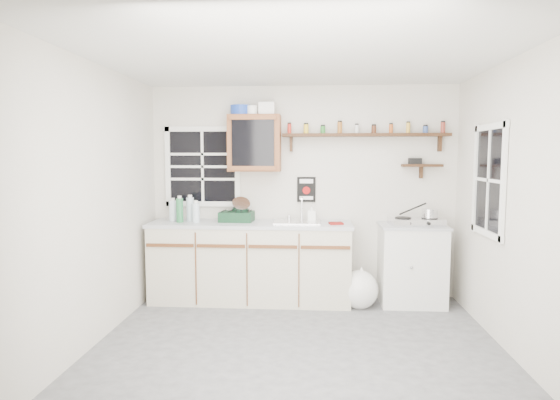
{
  "coord_description": "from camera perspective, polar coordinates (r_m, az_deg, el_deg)",
  "views": [
    {
      "loc": [
        0.13,
        -3.98,
        1.68
      ],
      "look_at": [
        -0.19,
        0.55,
        1.25
      ],
      "focal_mm": 30.0,
      "sensor_mm": 36.0,
      "label": 1
    }
  ],
  "objects": [
    {
      "name": "trash_bag",
      "position": [
        5.35,
        9.65,
        -10.68
      ],
      "size": [
        0.42,
        0.38,
        0.48
      ],
      "color": "white",
      "rests_on": "floor"
    },
    {
      "name": "spice_shelf",
      "position": [
        5.53,
        10.33,
        7.89
      ],
      "size": [
        1.91,
        0.18,
        0.35
      ],
      "color": "black",
      "rests_on": "wall_back"
    },
    {
      "name": "dish_rack",
      "position": [
        5.45,
        -5.15,
        -1.65
      ],
      "size": [
        0.39,
        0.3,
        0.29
      ],
      "rotation": [
        0.0,
        0.0,
        -0.04
      ],
      "color": "#10321D",
      "rests_on": "main_cabinet"
    },
    {
      "name": "sink",
      "position": [
        5.34,
        2.11,
        -2.66
      ],
      "size": [
        0.52,
        0.44,
        0.29
      ],
      "color": "silver",
      "rests_on": "main_cabinet"
    },
    {
      "name": "upper_cabinet_clutter",
      "position": [
        5.49,
        -3.59,
        10.93
      ],
      "size": [
        0.51,
        0.24,
        0.14
      ],
      "color": "#1838A0",
      "rests_on": "upper_cabinet"
    },
    {
      "name": "upper_cabinet",
      "position": [
        5.46,
        -3.11,
        6.92
      ],
      "size": [
        0.6,
        0.32,
        0.65
      ],
      "color": "#5B2F16",
      "rests_on": "wall_back"
    },
    {
      "name": "main_cabinet",
      "position": [
        5.46,
        -3.6,
        -7.5
      ],
      "size": [
        2.31,
        0.63,
        0.92
      ],
      "color": "beige",
      "rests_on": "floor"
    },
    {
      "name": "rag",
      "position": [
        5.25,
        6.85,
        -2.83
      ],
      "size": [
        0.17,
        0.15,
        0.02
      ],
      "primitive_type": "cube",
      "rotation": [
        0.0,
        0.0,
        0.18
      ],
      "color": "maroon",
      "rests_on": "main_cabinet"
    },
    {
      "name": "window_back",
      "position": [
        5.72,
        -9.41,
        4.03
      ],
      "size": [
        0.93,
        0.03,
        0.98
      ],
      "color": "black",
      "rests_on": "wall_back"
    },
    {
      "name": "window_right",
      "position": [
        4.82,
        24.14,
        2.21
      ],
      "size": [
        0.03,
        0.78,
        1.08
      ],
      "color": "black",
      "rests_on": "wall_back"
    },
    {
      "name": "warning_sign",
      "position": [
        5.58,
        3.23,
        1.29
      ],
      "size": [
        0.22,
        0.02,
        0.3
      ],
      "color": "black",
      "rests_on": "wall_back"
    },
    {
      "name": "water_bottles",
      "position": [
        5.52,
        -11.55,
        -1.23
      ],
      "size": [
        0.38,
        0.2,
        0.31
      ],
      "color": "silver",
      "rests_on": "main_cabinet"
    },
    {
      "name": "room",
      "position": [
        4.0,
        2.18,
        -0.75
      ],
      "size": [
        3.64,
        3.24,
        2.54
      ],
      "color": "#494A4C",
      "rests_on": "ground"
    },
    {
      "name": "secondary_shelf",
      "position": [
        5.64,
        16.68,
        4.13
      ],
      "size": [
        0.45,
        0.16,
        0.24
      ],
      "color": "black",
      "rests_on": "wall_back"
    },
    {
      "name": "right_cabinet",
      "position": [
        5.55,
        15.73,
        -7.53
      ],
      "size": [
        0.73,
        0.57,
        0.91
      ],
      "color": "silver",
      "rests_on": "floor"
    },
    {
      "name": "saucepan",
      "position": [
        5.48,
        17.71,
        -1.58
      ],
      "size": [
        0.39,
        0.29,
        0.18
      ],
      "rotation": [
        0.0,
        0.0,
        -0.74
      ],
      "color": "silver",
      "rests_on": "hotplate"
    },
    {
      "name": "hotplate",
      "position": [
        5.45,
        16.27,
        -2.52
      ],
      "size": [
        0.61,
        0.36,
        0.08
      ],
      "rotation": [
        0.0,
        0.0,
        0.1
      ],
      "color": "silver",
      "rests_on": "right_cabinet"
    },
    {
      "name": "soap_bottle",
      "position": [
        5.4,
        3.9,
        -1.62
      ],
      "size": [
        0.09,
        0.09,
        0.2
      ],
      "primitive_type": "imported",
      "rotation": [
        0.0,
        0.0,
        -0.02
      ],
      "color": "white",
      "rests_on": "main_cabinet"
    }
  ]
}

